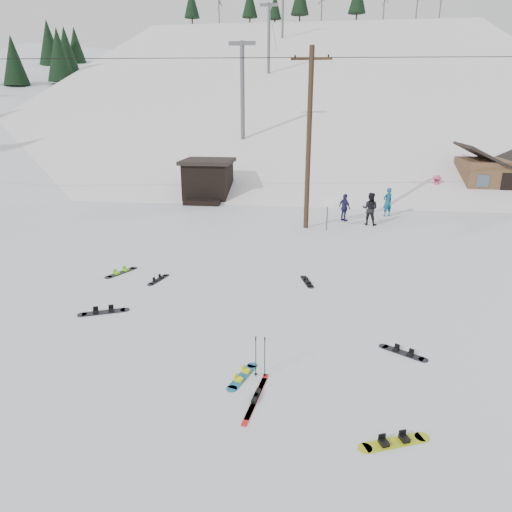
# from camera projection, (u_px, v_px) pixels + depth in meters

# --- Properties ---
(ground) EXTENTS (200.00, 200.00, 0.00)m
(ground) POSITION_uv_depth(u_px,v_px,m) (210.00, 362.00, 11.66)
(ground) COLOR silver
(ground) RESTS_ON ground
(ski_slope) EXTENTS (60.00, 85.24, 65.97)m
(ski_slope) POSITION_uv_depth(u_px,v_px,m) (298.00, 236.00, 67.18)
(ski_slope) COLOR white
(ski_slope) RESTS_ON ground
(ridge_left) EXTENTS (47.54, 95.03, 58.38)m
(ridge_left) POSITION_uv_depth(u_px,v_px,m) (42.00, 233.00, 64.84)
(ridge_left) COLOR silver
(ridge_left) RESTS_ON ground
(treeline_left) EXTENTS (20.00, 64.00, 10.00)m
(treeline_left) POSITION_uv_depth(u_px,v_px,m) (5.00, 161.00, 53.61)
(treeline_left) COLOR black
(treeline_left) RESTS_ON ground
(treeline_crest) EXTENTS (50.00, 6.00, 10.00)m
(treeline_crest) POSITION_uv_depth(u_px,v_px,m) (307.00, 138.00, 92.59)
(treeline_crest) COLOR black
(treeline_crest) RESTS_ON ski_slope
(utility_pole) EXTENTS (2.00, 0.26, 9.00)m
(utility_pole) POSITION_uv_depth(u_px,v_px,m) (309.00, 138.00, 23.11)
(utility_pole) COLOR #3A2819
(utility_pole) RESTS_ON ground
(trail_sign) EXTENTS (0.50, 0.09, 1.85)m
(trail_sign) POSITION_uv_depth(u_px,v_px,m) (328.00, 206.00, 23.64)
(trail_sign) COLOR #595B60
(trail_sign) RESTS_ON ground
(lift_hut) EXTENTS (3.40, 4.10, 2.75)m
(lift_hut) POSITION_uv_depth(u_px,v_px,m) (208.00, 180.00, 31.57)
(lift_hut) COLOR black
(lift_hut) RESTS_ON ground
(lift_tower_near) EXTENTS (2.20, 0.36, 8.00)m
(lift_tower_near) POSITION_uv_depth(u_px,v_px,m) (242.00, 85.00, 37.93)
(lift_tower_near) COLOR #595B60
(lift_tower_near) RESTS_ON ski_slope
(lift_tower_mid) EXTENTS (2.20, 0.36, 8.00)m
(lift_tower_mid) POSITION_uv_depth(u_px,v_px,m) (269.00, 35.00, 54.71)
(lift_tower_mid) COLOR #595B60
(lift_tower_mid) RESTS_ON ski_slope
(lift_tower_far) EXTENTS (2.20, 0.36, 8.00)m
(lift_tower_far) POSITION_uv_depth(u_px,v_px,m) (283.00, 8.00, 71.49)
(lift_tower_far) COLOR #595B60
(lift_tower_far) RESTS_ON ski_slope
(cabin) EXTENTS (5.39, 4.40, 3.77)m
(cabin) POSITION_uv_depth(u_px,v_px,m) (497.00, 177.00, 31.88)
(cabin) COLOR brown
(cabin) RESTS_ON ground
(hero_snowboard) EXTENTS (0.58, 1.31, 0.10)m
(hero_snowboard) POSITION_uv_depth(u_px,v_px,m) (242.00, 376.00, 11.03)
(hero_snowboard) COLOR #176797
(hero_snowboard) RESTS_ON ground
(hero_skis) EXTENTS (0.37, 1.96, 0.10)m
(hero_skis) POSITION_uv_depth(u_px,v_px,m) (256.00, 397.00, 10.22)
(hero_skis) COLOR #B11312
(hero_skis) RESTS_ON ground
(ski_poles) EXTENTS (0.29, 0.08, 1.07)m
(ski_poles) POSITION_uv_depth(u_px,v_px,m) (260.00, 356.00, 10.90)
(ski_poles) COLOR black
(ski_poles) RESTS_ON ground
(board_scatter_a) EXTENTS (1.48, 0.82, 0.11)m
(board_scatter_a) POSITION_uv_depth(u_px,v_px,m) (104.00, 312.00, 14.46)
(board_scatter_a) COLOR black
(board_scatter_a) RESTS_ON ground
(board_scatter_b) EXTENTS (0.51, 1.25, 0.09)m
(board_scatter_b) POSITION_uv_depth(u_px,v_px,m) (158.00, 279.00, 17.16)
(board_scatter_b) COLOR black
(board_scatter_b) RESTS_ON ground
(board_scatter_c) EXTENTS (0.85, 1.42, 0.11)m
(board_scatter_c) POSITION_uv_depth(u_px,v_px,m) (121.00, 272.00, 17.90)
(board_scatter_c) COLOR black
(board_scatter_c) RESTS_ON ground
(board_scatter_d) EXTENTS (1.18, 0.83, 0.09)m
(board_scatter_d) POSITION_uv_depth(u_px,v_px,m) (403.00, 352.00, 12.09)
(board_scatter_d) COLOR black
(board_scatter_d) RESTS_ON ground
(board_scatter_e) EXTENTS (1.43, 0.75, 0.11)m
(board_scatter_e) POSITION_uv_depth(u_px,v_px,m) (394.00, 442.00, 8.86)
(board_scatter_e) COLOR #BDD017
(board_scatter_e) RESTS_ON ground
(board_scatter_f) EXTENTS (0.55, 1.25, 0.09)m
(board_scatter_f) POSITION_uv_depth(u_px,v_px,m) (307.00, 281.00, 16.97)
(board_scatter_f) COLOR black
(board_scatter_f) RESTS_ON ground
(skier_teal) EXTENTS (0.74, 0.67, 1.69)m
(skier_teal) POSITION_uv_depth(u_px,v_px,m) (388.00, 202.00, 26.86)
(skier_teal) COLOR #0B5176
(skier_teal) RESTS_ON ground
(skier_dark) EXTENTS (1.04, 0.91, 1.78)m
(skier_dark) POSITION_uv_depth(u_px,v_px,m) (370.00, 209.00, 24.89)
(skier_dark) COLOR black
(skier_dark) RESTS_ON ground
(skier_pink) EXTENTS (1.29, 1.15, 1.73)m
(skier_pink) POSITION_uv_depth(u_px,v_px,m) (436.00, 188.00, 31.42)
(skier_pink) COLOR #E6517C
(skier_pink) RESTS_ON ground
(skier_navy) EXTENTS (0.87, 0.95, 1.56)m
(skier_navy) POSITION_uv_depth(u_px,v_px,m) (345.00, 208.00, 25.71)
(skier_navy) COLOR #1F1C47
(skier_navy) RESTS_ON ground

